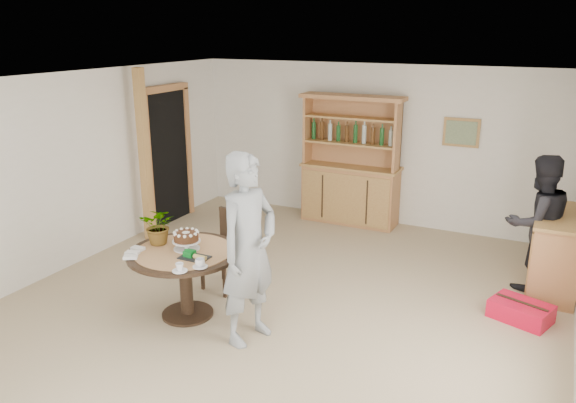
% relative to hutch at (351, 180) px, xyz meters
% --- Properties ---
extents(ground, '(7.00, 7.00, 0.00)m').
position_rel_hutch_xyz_m(ground, '(0.30, -3.24, -0.69)').
color(ground, tan).
rests_on(ground, ground).
extents(room_shell, '(6.04, 7.04, 2.52)m').
position_rel_hutch_xyz_m(room_shell, '(0.30, -3.23, 1.05)').
color(room_shell, white).
rests_on(room_shell, ground).
extents(doorway, '(0.13, 1.10, 2.18)m').
position_rel_hutch_xyz_m(doorway, '(-2.63, -1.24, 0.42)').
color(doorway, black).
rests_on(doorway, ground).
extents(pine_post, '(0.12, 0.12, 2.50)m').
position_rel_hutch_xyz_m(pine_post, '(-2.40, -2.04, 0.56)').
color(pine_post, tan).
rests_on(pine_post, ground).
extents(hutch, '(1.62, 0.54, 2.04)m').
position_rel_hutch_xyz_m(hutch, '(0.00, 0.00, 0.00)').
color(hutch, tan).
rests_on(hutch, ground).
extents(sideboard, '(0.54, 1.26, 0.94)m').
position_rel_hutch_xyz_m(sideboard, '(3.04, -1.24, -0.22)').
color(sideboard, tan).
rests_on(sideboard, ground).
extents(dining_table, '(1.20, 1.20, 0.76)m').
position_rel_hutch_xyz_m(dining_table, '(-0.52, -3.72, -0.08)').
color(dining_table, black).
rests_on(dining_table, ground).
extents(dining_chair, '(0.49, 0.49, 0.95)m').
position_rel_hutch_xyz_m(dining_chair, '(-0.50, -2.89, -0.15)').
color(dining_chair, black).
rests_on(dining_chair, ground).
extents(birthday_cake, '(0.30, 0.30, 0.20)m').
position_rel_hutch_xyz_m(birthday_cake, '(-0.52, -3.67, 0.19)').
color(birthday_cake, white).
rests_on(birthday_cake, dining_table).
extents(flower_vase, '(0.47, 0.44, 0.42)m').
position_rel_hutch_xyz_m(flower_vase, '(-0.87, -3.67, 0.28)').
color(flower_vase, '#3F7233').
rests_on(flower_vase, dining_table).
extents(gift_tray, '(0.30, 0.20, 0.08)m').
position_rel_hutch_xyz_m(gift_tray, '(-0.30, -3.84, 0.10)').
color(gift_tray, black).
rests_on(gift_tray, dining_table).
extents(coffee_cup_a, '(0.15, 0.15, 0.09)m').
position_rel_hutch_xyz_m(coffee_cup_a, '(-0.12, -4.00, 0.11)').
color(coffee_cup_a, white).
rests_on(coffee_cup_a, dining_table).
extents(coffee_cup_b, '(0.15, 0.15, 0.08)m').
position_rel_hutch_xyz_m(coffee_cup_b, '(-0.24, -4.17, 0.11)').
color(coffee_cup_b, white).
rests_on(coffee_cup_b, dining_table).
extents(napkins, '(0.24, 0.33, 0.03)m').
position_rel_hutch_xyz_m(napkins, '(-0.93, -4.03, 0.09)').
color(napkins, white).
rests_on(napkins, dining_table).
extents(teen_boy, '(0.61, 0.79, 1.92)m').
position_rel_hutch_xyz_m(teen_boy, '(0.33, -3.82, 0.27)').
color(teen_boy, gray).
rests_on(teen_boy, ground).
extents(adult_person, '(1.01, 0.98, 1.64)m').
position_rel_hutch_xyz_m(adult_person, '(2.80, -1.33, 0.13)').
color(adult_person, black).
rests_on(adult_person, ground).
extents(red_suitcase, '(0.70, 0.58, 0.21)m').
position_rel_hutch_xyz_m(red_suitcase, '(2.77, -2.22, -0.59)').
color(red_suitcase, red).
rests_on(red_suitcase, ground).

